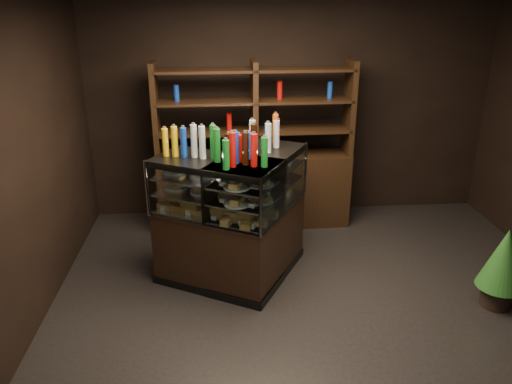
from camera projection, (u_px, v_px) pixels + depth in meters
ground at (327, 321)px, 4.40m from camera, size 5.00×5.00×0.00m
room_shell at (340, 102)px, 3.68m from camera, size 5.02×5.02×3.01m
display_case at (238, 239)px, 4.91m from camera, size 1.59×1.32×1.29m
food_display at (237, 190)px, 4.71m from camera, size 1.27×1.05×0.40m
bottles_top at (236, 143)px, 4.55m from camera, size 1.11×0.91×0.30m
potted_conifer at (504, 257)px, 4.44m from camera, size 0.41×0.41×0.88m
back_shelving at (254, 178)px, 6.04m from camera, size 2.31×0.47×2.00m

